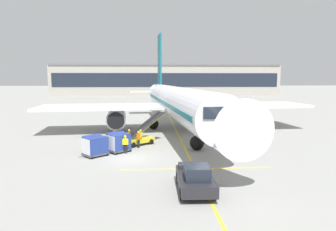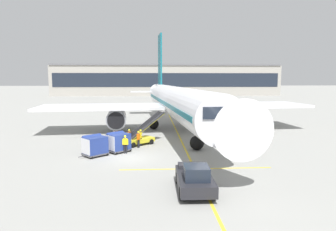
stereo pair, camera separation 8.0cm
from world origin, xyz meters
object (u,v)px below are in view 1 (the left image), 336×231
ground_crew_by_carts (125,143)px  ground_crew_wingwalker (138,138)px  safety_cone_wingtip (117,133)px  baggage_cart_lead (118,142)px  safety_cone_engine_keepout (114,132)px  pushback_tug (195,178)px  ground_crew_by_loader (129,136)px  parked_airplane (176,102)px  belt_loader (140,136)px  baggage_cart_second (95,145)px  ground_crew_marshaller (141,136)px

ground_crew_by_carts → ground_crew_wingwalker: size_ratio=1.00×
ground_crew_by_carts → safety_cone_wingtip: ground_crew_by_carts is taller
baggage_cart_lead → safety_cone_engine_keepout: baggage_cart_lead is taller
pushback_tug → ground_crew_by_loader: pushback_tug is taller
parked_airplane → safety_cone_wingtip: 9.21m
belt_loader → baggage_cart_second: belt_loader is taller
ground_crew_by_loader → safety_cone_engine_keepout: (-2.36, 6.39, -0.63)m
safety_cone_wingtip → baggage_cart_lead: bearing=-82.5°
baggage_cart_second → safety_cone_wingtip: size_ratio=3.82×
ground_crew_by_loader → parked_airplane: bearing=58.6°
belt_loader → ground_crew_by_loader: size_ratio=2.74×
ground_crew_marshaller → safety_cone_wingtip: size_ratio=2.59×
safety_cone_engine_keepout → baggage_cart_lead: bearing=-80.6°
ground_crew_by_loader → ground_crew_marshaller: same height
ground_crew_by_loader → ground_crew_by_carts: same height
ground_crew_wingwalker → baggage_cart_lead: bearing=-138.7°
ground_crew_by_loader → ground_crew_marshaller: bearing=-8.2°
ground_crew_by_carts → parked_airplane: bearing=65.3°
baggage_cart_lead → ground_crew_by_carts: size_ratio=1.47×
baggage_cart_second → ground_crew_marshaller: 5.62m
safety_cone_wingtip → safety_cone_engine_keepout: bearing=130.5°
pushback_tug → safety_cone_wingtip: bearing=110.3°
belt_loader → ground_crew_wingwalker: (-0.06, -1.51, 0.08)m
baggage_cart_second → safety_cone_engine_keepout: (0.47, 10.49, -0.64)m
parked_airplane → ground_crew_by_loader: bearing=-121.4°
belt_loader → pushback_tug: bearing=-73.6°
parked_airplane → baggage_cart_lead: bearing=-118.5°
belt_loader → ground_crew_by_loader: (-1.08, -0.42, 0.08)m
baggage_cart_second → ground_crew_by_carts: 2.80m
parked_airplane → ground_crew_by_loader: (-5.77, -9.46, -2.84)m
ground_crew_by_carts → safety_cone_engine_keepout: 10.02m
pushback_tug → safety_cone_wingtip: size_ratio=6.58×
baggage_cart_lead → baggage_cart_second: same height
ground_crew_wingwalker → safety_cone_engine_keepout: size_ratio=2.34×
belt_loader → safety_cone_wingtip: size_ratio=7.10×
ground_crew_marshaller → safety_cone_engine_keepout: bearing=118.5°
baggage_cart_lead → ground_crew_marshaller: size_ratio=1.47×
pushback_tug → safety_cone_engine_keepout: size_ratio=5.93×
pushback_tug → ground_crew_by_loader: bearing=111.1°
belt_loader → pushback_tug: size_ratio=1.08×
baggage_cart_second → safety_cone_engine_keepout: 10.52m
belt_loader → baggage_cart_lead: belt_loader is taller
baggage_cart_lead → ground_crew_by_carts: 0.96m
baggage_cart_second → safety_cone_wingtip: bearing=85.2°
baggage_cart_second → ground_crew_by_loader: 4.98m
ground_crew_marshaller → safety_cone_engine_keepout: ground_crew_marshaller is taller
pushback_tug → ground_crew_wingwalker: pushback_tug is taller
parked_airplane → safety_cone_wingtip: bearing=-155.7°
ground_crew_by_loader → safety_cone_engine_keepout: 6.84m
belt_loader → safety_cone_wingtip: 6.35m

